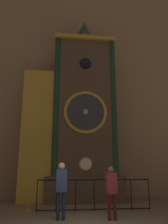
# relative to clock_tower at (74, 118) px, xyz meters

# --- Properties ---
(cathedral_back_wall) EXTENTS (24.00, 0.32, 14.12)m
(cathedral_back_wall) POSITION_rel_clock_tower_xyz_m (-0.04, 1.25, 3.02)
(cathedral_back_wall) COLOR #997A5B
(cathedral_back_wall) RESTS_ON ground_plane
(clock_tower) EXTENTS (4.91, 1.76, 9.91)m
(clock_tower) POSITION_rel_clock_tower_xyz_m (0.00, 0.00, 0.00)
(clock_tower) COLOR brown
(clock_tower) RESTS_ON ground_plane
(railing_fence) EXTENTS (4.34, 0.05, 1.14)m
(railing_fence) POSITION_rel_clock_tower_xyz_m (0.66, -2.25, -3.40)
(railing_fence) COLOR black
(railing_fence) RESTS_ON ground_plane
(visitor_near) EXTENTS (0.36, 0.26, 1.74)m
(visitor_near) POSITION_rel_clock_tower_xyz_m (-0.61, -3.56, -2.98)
(visitor_near) COLOR #1B213A
(visitor_near) RESTS_ON ground_plane
(visitor_far) EXTENTS (0.37, 0.26, 1.62)m
(visitor_far) POSITION_rel_clock_tower_xyz_m (0.99, -3.74, -3.07)
(visitor_far) COLOR #461518
(visitor_far) RESTS_ON ground_plane
(stanchion_post) EXTENTS (0.28, 0.28, 0.94)m
(stanchion_post) POSITION_rel_clock_tower_xyz_m (-1.82, -2.00, -3.74)
(stanchion_post) COLOR #B28E33
(stanchion_post) RESTS_ON ground_plane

